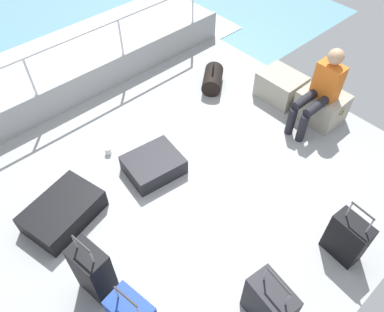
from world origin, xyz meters
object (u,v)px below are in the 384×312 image
at_px(paper_cup, 108,151).
at_px(cargo_crate_0, 281,86).
at_px(suitcase_1, 269,303).
at_px(suitcase_2, 63,211).
at_px(suitcase_4, 154,165).
at_px(suitcase_5, 347,238).
at_px(cargo_crate_1, 321,106).
at_px(suitcase_3, 94,272).
at_px(duffel_bag, 213,79).
at_px(passenger_seated, 320,89).

bearing_deg(paper_cup, cargo_crate_0, 73.48).
distance_m(suitcase_1, suitcase_2, 2.35).
height_order(suitcase_2, suitcase_4, suitcase_2).
bearing_deg(suitcase_5, suitcase_4, -160.79).
xyz_separation_m(cargo_crate_0, cargo_crate_1, (0.66, 0.05, 0.02)).
xyz_separation_m(suitcase_3, duffel_bag, (-1.52, 3.01, -0.20)).
xyz_separation_m(suitcase_4, suitcase_5, (2.16, 0.75, 0.16)).
bearing_deg(suitcase_3, paper_cup, 143.53).
height_order(cargo_crate_0, paper_cup, cargo_crate_0).
bearing_deg(cargo_crate_0, suitcase_5, -36.64).
relative_size(suitcase_3, paper_cup, 8.76).
bearing_deg(suitcase_5, suitcase_3, -123.22).
distance_m(suitcase_3, paper_cup, 1.80).
distance_m(suitcase_3, suitcase_5, 2.47).
distance_m(cargo_crate_0, passenger_seated, 0.78).
relative_size(passenger_seated, paper_cup, 11.15).
height_order(suitcase_4, paper_cup, suitcase_4).
bearing_deg(paper_cup, cargo_crate_1, 61.33).
distance_m(suitcase_1, paper_cup, 2.69).
relative_size(suitcase_1, paper_cup, 7.66).
relative_size(cargo_crate_0, suitcase_3, 0.73).
distance_m(suitcase_5, duffel_bag, 3.03).
bearing_deg(paper_cup, suitcase_1, -1.37).
bearing_deg(suitcase_4, passenger_seated, 69.80).
bearing_deg(suitcase_4, suitcase_2, -96.48).
distance_m(cargo_crate_1, suitcase_5, 2.09).
xyz_separation_m(cargo_crate_0, passenger_seated, (0.66, -0.13, 0.40)).
height_order(suitcase_1, paper_cup, suitcase_1).
relative_size(suitcase_3, duffel_bag, 1.52).
height_order(suitcase_4, duffel_bag, duffel_bag).
height_order(suitcase_3, duffel_bag, suitcase_3).
bearing_deg(cargo_crate_1, suitcase_5, -48.75).
bearing_deg(paper_cup, suitcase_4, 22.30).
bearing_deg(suitcase_2, cargo_crate_0, 85.73).
distance_m(cargo_crate_0, suitcase_2, 3.43).
height_order(cargo_crate_0, suitcase_1, suitcase_1).
bearing_deg(cargo_crate_1, cargo_crate_0, -175.36).
bearing_deg(duffel_bag, suitcase_4, -67.27).
xyz_separation_m(suitcase_1, paper_cup, (-2.68, 0.06, -0.22)).
xyz_separation_m(cargo_crate_1, paper_cup, (-1.41, -2.58, -0.16)).
distance_m(suitcase_2, suitcase_4, 1.17).
xyz_separation_m(duffel_bag, paper_cup, (0.09, -1.96, -0.09)).
distance_m(passenger_seated, suitcase_3, 3.45).
height_order(passenger_seated, suitcase_2, passenger_seated).
bearing_deg(cargo_crate_0, duffel_bag, -146.04).
xyz_separation_m(suitcase_2, paper_cup, (-0.49, 0.90, -0.07)).
relative_size(cargo_crate_0, paper_cup, 6.41).
height_order(cargo_crate_0, suitcase_5, suitcase_5).
bearing_deg(passenger_seated, paper_cup, -120.52).
bearing_deg(duffel_bag, suitcase_3, -63.25).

